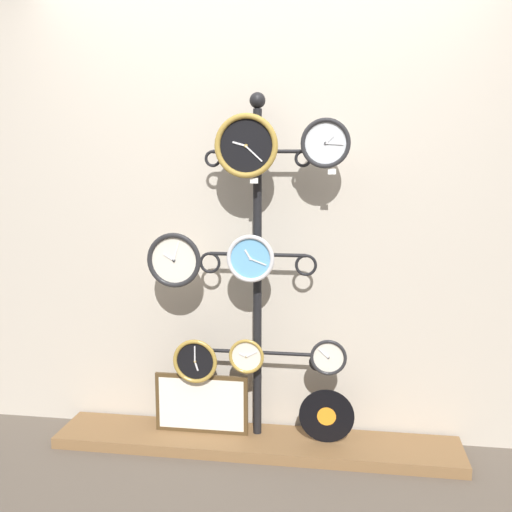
{
  "coord_description": "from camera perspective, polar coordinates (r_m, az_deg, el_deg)",
  "views": [
    {
      "loc": [
        0.46,
        -2.69,
        1.54
      ],
      "look_at": [
        0.0,
        0.36,
        1.06
      ],
      "focal_mm": 42.0,
      "sensor_mm": 36.0,
      "label": 1
    }
  ],
  "objects": [
    {
      "name": "ground_plane",
      "position": [
        3.13,
        -1.06,
        -20.63
      ],
      "size": [
        12.0,
        12.0,
        0.0
      ],
      "primitive_type": "plane",
      "color": "brown"
    },
    {
      "name": "shop_wall",
      "position": [
        3.29,
        0.55,
        6.4
      ],
      "size": [
        4.4,
        0.04,
        2.8
      ],
      "color": "#BCB2A3",
      "rests_on": "ground_plane"
    },
    {
      "name": "low_shelf",
      "position": [
        3.42,
        -0.03,
        -17.34
      ],
      "size": [
        2.2,
        0.36,
        0.06
      ],
      "color": "brown",
      "rests_on": "ground_plane"
    },
    {
      "name": "display_stand",
      "position": [
        3.24,
        0.13,
        -6.02
      ],
      "size": [
        0.75,
        0.37,
        1.9
      ],
      "color": "black",
      "rests_on": "ground_plane"
    },
    {
      "name": "clock_top_center",
      "position": [
        3.02,
        -0.94,
        10.45
      ],
      "size": [
        0.32,
        0.04,
        0.32
      ],
      "color": "black"
    },
    {
      "name": "clock_top_right",
      "position": [
        3.01,
        6.65,
        10.63
      ],
      "size": [
        0.25,
        0.04,
        0.25
      ],
      "color": "silver"
    },
    {
      "name": "clock_middle_left",
      "position": [
        3.16,
        -7.8,
        -0.39
      ],
      "size": [
        0.29,
        0.04,
        0.29
      ],
      "color": "silver"
    },
    {
      "name": "clock_middle_center",
      "position": [
        3.06,
        -0.52,
        -0.24
      ],
      "size": [
        0.25,
        0.04,
        0.25
      ],
      "color": "#60A8DB"
    },
    {
      "name": "clock_bottom_left",
      "position": [
        3.29,
        -5.8,
        -9.92
      ],
      "size": [
        0.24,
        0.04,
        0.24
      ],
      "color": "black"
    },
    {
      "name": "clock_bottom_center",
      "position": [
        3.22,
        -0.9,
        -9.51
      ],
      "size": [
        0.19,
        0.04,
        0.19
      ],
      "color": "silver"
    },
    {
      "name": "clock_bottom_right",
      "position": [
        3.15,
        6.92,
        -9.54
      ],
      "size": [
        0.19,
        0.04,
        0.19
      ],
      "color": "silver"
    },
    {
      "name": "vinyl_record",
      "position": [
        3.32,
        6.73,
        -14.91
      ],
      "size": [
        0.3,
        0.01,
        0.3
      ],
      "color": "black",
      "rests_on": "low_shelf"
    },
    {
      "name": "picture_frame",
      "position": [
        3.41,
        -5.22,
        -13.84
      ],
      "size": [
        0.52,
        0.02,
        0.33
      ],
      "color": "#4C381E",
      "rests_on": "low_shelf"
    },
    {
      "name": "price_tag_upper",
      "position": [
        3.02,
        -0.11,
        7.19
      ],
      "size": [
        0.04,
        0.0,
        0.03
      ],
      "color": "white"
    },
    {
      "name": "price_tag_mid",
      "position": [
        3.01,
        7.24,
        7.99
      ],
      "size": [
        0.04,
        0.0,
        0.03
      ],
      "color": "white"
    }
  ]
}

